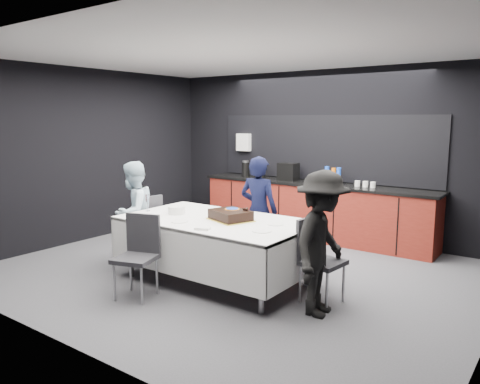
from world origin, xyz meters
name	(u,v)px	position (x,y,z in m)	size (l,w,h in m)	color
ground	(236,272)	(0.00, 0.00, 0.00)	(6.00, 6.00, 0.00)	#48484D
room_shell	(235,129)	(0.00, 0.00, 1.86)	(6.04, 5.04, 2.82)	white
kitchenette	(313,206)	(-0.02, 2.22, 0.54)	(4.10, 0.64, 2.05)	maroon
party_table	(216,230)	(0.00, -0.40, 0.64)	(2.32, 1.32, 0.78)	#99999E
cake_assembly	(231,215)	(0.19, -0.35, 0.84)	(0.60, 0.55, 0.16)	yellow
plate_stack	(177,210)	(-0.60, -0.46, 0.83)	(0.22, 0.22, 0.10)	white
loose_plate_near	(179,221)	(-0.25, -0.78, 0.78)	(0.20, 0.20, 0.01)	white
loose_plate_right_a	(276,224)	(0.75, -0.23, 0.78)	(0.19, 0.19, 0.01)	white
loose_plate_right_b	(262,231)	(0.80, -0.60, 0.78)	(0.21, 0.21, 0.01)	white
loose_plate_far	(242,215)	(0.11, -0.02, 0.78)	(0.22, 0.22, 0.01)	white
fork_pile	(202,228)	(0.23, -0.92, 0.79)	(0.16, 0.10, 0.03)	white
champagne_flute	(147,199)	(-1.05, -0.55, 0.94)	(0.06, 0.06, 0.22)	white
chair_left	(146,223)	(-1.36, -0.30, 0.53)	(0.48, 0.48, 0.92)	#28282D
chair_right	(316,254)	(1.30, -0.26, 0.53)	(0.46, 0.46, 0.92)	#28282D
chair_near	(139,249)	(-0.40, -1.29, 0.53)	(0.53, 0.53, 0.92)	#28282D
person_center	(259,211)	(0.06, 0.45, 0.75)	(0.55, 0.36, 1.50)	black
person_left	(134,213)	(-1.39, -0.50, 0.71)	(0.69, 0.54, 1.42)	silver
person_right	(322,244)	(1.50, -0.56, 0.75)	(0.96, 0.55, 1.49)	black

